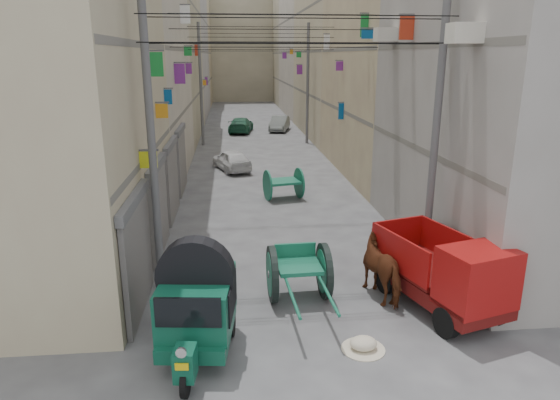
{
  "coord_description": "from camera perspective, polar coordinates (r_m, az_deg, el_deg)",
  "views": [
    {
      "loc": [
        -1.64,
        -6.36,
        5.92
      ],
      "look_at": [
        -0.39,
        6.5,
        2.16
      ],
      "focal_mm": 32.0,
      "sensor_mm": 36.0,
      "label": 1
    }
  ],
  "objects": [
    {
      "name": "building_row_left",
      "position": [
        40.99,
        -15.11,
        16.41
      ],
      "size": [
        8.0,
        62.0,
        14.0
      ],
      "color": "tan",
      "rests_on": "ground"
    },
    {
      "name": "building_row_right",
      "position": [
        41.62,
        8.17,
        16.78
      ],
      "size": [
        8.0,
        62.0,
        14.0
      ],
      "color": "gray",
      "rests_on": "ground"
    },
    {
      "name": "end_cap_building",
      "position": [
        72.39,
        -4.45,
        16.6
      ],
      "size": [
        22.0,
        10.0,
        13.0
      ],
      "primitive_type": "cube",
      "color": "tan",
      "rests_on": "ground"
    },
    {
      "name": "shutters_left",
      "position": [
        17.46,
        -12.87,
        1.1
      ],
      "size": [
        0.18,
        14.4,
        2.88
      ],
      "color": "#4D4D52",
      "rests_on": "ground"
    },
    {
      "name": "signboards",
      "position": [
        28.18,
        -2.27,
        11.11
      ],
      "size": [
        8.22,
        40.52,
        5.67
      ],
      "color": "#178131",
      "rests_on": "ground"
    },
    {
      "name": "utility_poles",
      "position": [
        23.5,
        -1.58,
        11.5
      ],
      "size": [
        7.4,
        22.2,
        8.0
      ],
      "color": "#545356",
      "rests_on": "ground"
    },
    {
      "name": "overhead_cables",
      "position": [
        20.85,
        -1.11,
        18.52
      ],
      "size": [
        7.4,
        22.52,
        1.12
      ],
      "color": "black",
      "rests_on": "ground"
    },
    {
      "name": "auto_rickshaw",
      "position": [
        10.38,
        -9.46,
        -11.56
      ],
      "size": [
        1.76,
        2.77,
        1.91
      ],
      "rotation": [
        0.0,
        0.0,
        -0.11
      ],
      "color": "black",
      "rests_on": "ground"
    },
    {
      "name": "tonga_cart",
      "position": [
        12.56,
        2.13,
        -8.17
      ],
      "size": [
        1.55,
        3.2,
        1.42
      ],
      "rotation": [
        0.0,
        0.0,
        0.05
      ],
      "color": "black",
      "rests_on": "ground"
    },
    {
      "name": "mini_truck",
      "position": [
        12.35,
        18.87,
        -8.51
      ],
      "size": [
        2.49,
        3.79,
        1.96
      ],
      "rotation": [
        0.0,
        0.0,
        0.29
      ],
      "color": "black",
      "rests_on": "ground"
    },
    {
      "name": "second_cart",
      "position": [
        21.2,
        0.39,
        1.94
      ],
      "size": [
        1.72,
        1.59,
        1.31
      ],
      "rotation": [
        0.0,
        0.0,
        0.21
      ],
      "color": "#155F45",
      "rests_on": "ground"
    },
    {
      "name": "feed_sack",
      "position": [
        10.96,
        9.5,
        -15.86
      ],
      "size": [
        0.57,
        0.46,
        0.29
      ],
      "primitive_type": "ellipsoid",
      "color": "beige",
      "rests_on": "ground"
    },
    {
      "name": "horse",
      "position": [
        12.95,
        11.96,
        -7.41
      ],
      "size": [
        1.34,
        2.08,
        1.62
      ],
      "primitive_type": "imported",
      "rotation": [
        0.0,
        0.0,
        3.4
      ],
      "color": "#5C3215",
      "rests_on": "ground"
    },
    {
      "name": "distant_car_white",
      "position": [
        26.77,
        -5.56,
        4.57
      ],
      "size": [
        2.34,
        3.55,
        1.12
      ],
      "primitive_type": "imported",
      "rotation": [
        0.0,
        0.0,
        3.48
      ],
      "color": "silver",
      "rests_on": "ground"
    },
    {
      "name": "distant_car_grey",
      "position": [
        41.03,
        -0.05,
        8.73
      ],
      "size": [
        2.09,
        3.8,
        1.19
      ],
      "primitive_type": "imported",
      "rotation": [
        0.0,
        0.0,
        -0.24
      ],
      "color": "slate",
      "rests_on": "ground"
    },
    {
      "name": "distant_car_green",
      "position": [
        40.36,
        -4.49,
        8.55
      ],
      "size": [
        2.26,
        4.25,
        1.17
      ],
      "primitive_type": "imported",
      "rotation": [
        0.0,
        0.0,
        2.98
      ],
      "color": "#1D553B",
      "rests_on": "ground"
    }
  ]
}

